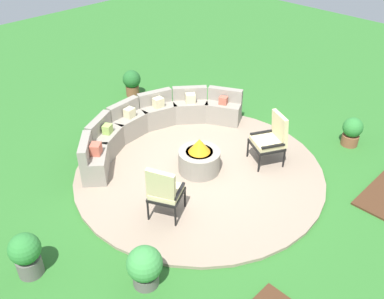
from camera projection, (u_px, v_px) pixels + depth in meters
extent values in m
plane|color=#2D6B28|center=(199.00, 172.00, 8.35)|extent=(24.00, 24.00, 0.00)
cylinder|color=gray|center=(199.00, 171.00, 8.33)|extent=(4.90, 4.90, 0.06)
cylinder|color=gray|center=(199.00, 161.00, 8.19)|extent=(0.82, 0.82, 0.44)
cylinder|color=black|center=(199.00, 153.00, 8.08)|extent=(0.53, 0.53, 0.06)
cone|color=orange|center=(199.00, 145.00, 7.99)|extent=(0.43, 0.43, 0.28)
cube|color=gray|center=(223.00, 112.00, 9.77)|extent=(0.77, 0.91, 0.49)
cube|color=gray|center=(225.00, 94.00, 9.66)|extent=(0.51, 0.78, 0.30)
cube|color=gray|center=(190.00, 111.00, 9.83)|extent=(0.90, 0.85, 0.49)
cube|color=gray|center=(190.00, 93.00, 9.73)|extent=(0.71, 0.63, 0.30)
cube|color=gray|center=(158.00, 115.00, 9.65)|extent=(0.89, 0.67, 0.49)
cube|color=gray|center=(155.00, 97.00, 9.54)|extent=(0.81, 0.39, 0.30)
cube|color=gray|center=(129.00, 126.00, 9.25)|extent=(0.83, 0.51, 0.49)
cube|color=gray|center=(123.00, 108.00, 9.11)|extent=(0.80, 0.22, 0.30)
cube|color=gray|center=(107.00, 143.00, 8.69)|extent=(0.91, 0.76, 0.49)
cube|color=gray|center=(99.00, 125.00, 8.51)|extent=(0.78, 0.50, 0.30)
cube|color=gray|center=(96.00, 164.00, 8.05)|extent=(0.86, 0.90, 0.49)
cube|color=gray|center=(85.00, 148.00, 7.83)|extent=(0.64, 0.71, 0.30)
cube|color=#BC5B47|center=(223.00, 100.00, 9.54)|extent=(0.21, 0.23, 0.18)
cube|color=beige|center=(130.00, 113.00, 9.03)|extent=(0.24, 0.21, 0.21)
cube|color=#BC5B47|center=(96.00, 149.00, 7.86)|extent=(0.28, 0.28, 0.22)
cube|color=beige|center=(158.00, 102.00, 9.42)|extent=(0.24, 0.21, 0.22)
cube|color=beige|center=(190.00, 98.00, 9.60)|extent=(0.28, 0.28, 0.22)
cube|color=#93B756|center=(107.00, 129.00, 8.49)|extent=(0.24, 0.23, 0.19)
cylinder|color=black|center=(159.00, 193.00, 7.43)|extent=(0.04, 0.04, 0.38)
cylinder|color=black|center=(185.00, 198.00, 7.31)|extent=(0.04, 0.04, 0.38)
cylinder|color=black|center=(148.00, 211.00, 7.04)|extent=(0.04, 0.04, 0.38)
cylinder|color=black|center=(175.00, 217.00, 6.92)|extent=(0.04, 0.04, 0.38)
cube|color=black|center=(166.00, 195.00, 7.05)|extent=(0.72, 0.71, 0.05)
cube|color=beige|center=(166.00, 191.00, 7.02)|extent=(0.66, 0.66, 0.09)
cube|color=beige|center=(161.00, 187.00, 6.68)|extent=(0.35, 0.55, 0.69)
cube|color=black|center=(153.00, 186.00, 7.04)|extent=(0.43, 0.25, 0.04)
cube|color=black|center=(179.00, 191.00, 6.92)|extent=(0.43, 0.25, 0.04)
cylinder|color=black|center=(259.00, 164.00, 8.16)|extent=(0.04, 0.04, 0.38)
cylinder|color=black|center=(248.00, 149.00, 8.60)|extent=(0.04, 0.04, 0.38)
cylinder|color=black|center=(284.00, 159.00, 8.29)|extent=(0.04, 0.04, 0.38)
cylinder|color=black|center=(272.00, 144.00, 8.73)|extent=(0.04, 0.04, 0.38)
cube|color=black|center=(267.00, 145.00, 8.32)|extent=(0.78, 0.79, 0.05)
cube|color=beige|center=(267.00, 142.00, 8.28)|extent=(0.72, 0.72, 0.09)
cube|color=beige|center=(280.00, 129.00, 8.20)|extent=(0.35, 0.55, 0.64)
cube|color=black|center=(273.00, 146.00, 8.04)|extent=(0.45, 0.27, 0.04)
cube|color=black|center=(262.00, 132.00, 8.46)|extent=(0.45, 0.27, 0.04)
cylinder|color=#605B56|center=(146.00, 278.00, 6.07)|extent=(0.38, 0.38, 0.20)
sphere|color=#3D8E42|center=(145.00, 264.00, 5.89)|extent=(0.52, 0.52, 0.52)
cylinder|color=brown|center=(133.00, 90.00, 11.10)|extent=(0.34, 0.34, 0.28)
sphere|color=#236028|center=(132.00, 79.00, 10.92)|extent=(0.47, 0.47, 0.47)
sphere|color=#DB337A|center=(133.00, 76.00, 10.90)|extent=(0.15, 0.15, 0.15)
cylinder|color=#605B56|center=(30.00, 265.00, 6.19)|extent=(0.37, 0.37, 0.30)
sphere|color=#2D7A33|center=(24.00, 249.00, 6.00)|extent=(0.47, 0.47, 0.47)
sphere|color=#DB337A|center=(27.00, 242.00, 5.98)|extent=(0.17, 0.17, 0.17)
cylinder|color=brown|center=(350.00, 140.00, 9.12)|extent=(0.36, 0.36, 0.24)
sphere|color=#2D7A33|center=(353.00, 127.00, 8.95)|extent=(0.43, 0.43, 0.43)
sphere|color=yellow|center=(355.00, 123.00, 8.93)|extent=(0.16, 0.16, 0.16)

